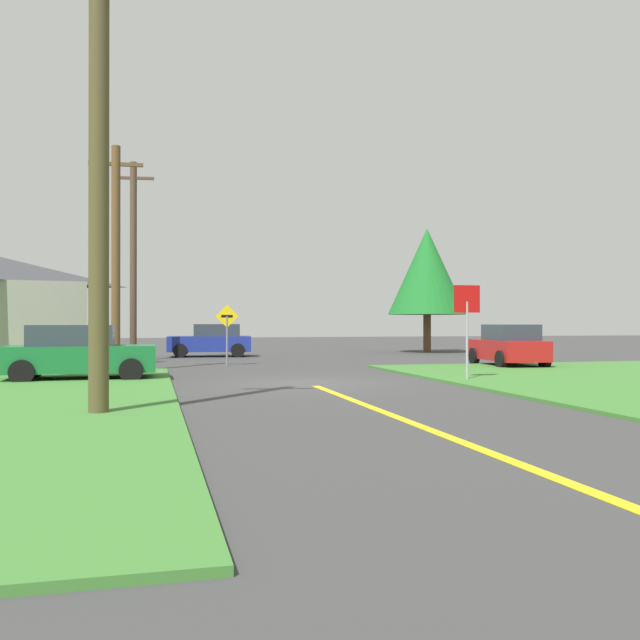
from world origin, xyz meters
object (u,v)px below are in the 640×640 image
(car_approaching_junction, at_px, (211,340))
(stop_sign, at_px, (467,313))
(parked_car_near_building, at_px, (78,353))
(utility_pole_far, at_px, (133,259))
(utility_pole_near, at_px, (99,180))
(direction_sign, at_px, (227,328))
(utility_pole_mid, at_px, (116,256))
(car_on_crossroad, at_px, (509,346))
(oak_tree_left, at_px, (427,272))

(car_approaching_junction, bearing_deg, stop_sign, 115.54)
(parked_car_near_building, height_order, utility_pole_far, utility_pole_far)
(utility_pole_near, distance_m, direction_sign, 14.69)
(utility_pole_mid, xyz_separation_m, direction_sign, (4.05, 2.63, -2.48))
(stop_sign, height_order, utility_pole_near, utility_pole_near)
(parked_car_near_building, xyz_separation_m, utility_pole_mid, (0.89, 3.28, 3.17))
(parked_car_near_building, bearing_deg, car_on_crossroad, 9.35)
(car_approaching_junction, relative_size, utility_pole_mid, 0.55)
(parked_car_near_building, bearing_deg, utility_pole_far, 82.54)
(parked_car_near_building, xyz_separation_m, utility_pole_near, (1.14, -8.01, 3.44))
(oak_tree_left, bearing_deg, direction_sign, -143.05)
(stop_sign, xyz_separation_m, utility_pole_near, (-9.71, -5.11, 2.28))
(utility_pole_mid, xyz_separation_m, oak_tree_left, (16.40, 11.92, 0.62))
(stop_sign, relative_size, utility_pole_mid, 0.36)
(direction_sign, bearing_deg, utility_pole_near, -105.25)
(car_approaching_junction, xyz_separation_m, car_on_crossroad, (10.37, -10.68, -0.00))
(utility_pole_near, bearing_deg, utility_pole_far, 89.59)
(parked_car_near_building, relative_size, utility_pole_far, 0.48)
(stop_sign, relative_size, car_approaching_junction, 0.65)
(utility_pole_mid, distance_m, utility_pole_far, 7.32)
(car_approaching_junction, distance_m, utility_pole_far, 5.95)
(utility_pole_near, distance_m, oak_tree_left, 28.27)
(oak_tree_left, bearing_deg, stop_sign, -109.55)
(car_approaching_junction, relative_size, oak_tree_left, 0.60)
(utility_pole_mid, bearing_deg, utility_pole_far, 86.93)
(utility_pole_far, bearing_deg, direction_sign, -51.82)
(stop_sign, xyz_separation_m, car_approaching_junction, (-5.89, 16.27, -1.16))
(utility_pole_mid, distance_m, oak_tree_left, 20.28)
(stop_sign, distance_m, parked_car_near_building, 11.30)
(stop_sign, bearing_deg, car_on_crossroad, -126.70)
(stop_sign, height_order, parked_car_near_building, stop_sign)
(car_approaching_junction, distance_m, oak_tree_left, 13.02)
(stop_sign, height_order, utility_pole_far, utility_pole_far)
(car_on_crossroad, distance_m, utility_pole_far, 16.55)
(stop_sign, distance_m, utility_pole_near, 11.21)
(car_on_crossroad, height_order, utility_pole_far, utility_pole_far)
(stop_sign, height_order, utility_pole_mid, utility_pole_mid)
(stop_sign, xyz_separation_m, utility_pole_mid, (-9.97, 6.18, 2.01))
(utility_pole_near, distance_m, utility_pole_far, 18.58)
(utility_pole_far, relative_size, oak_tree_left, 1.25)
(car_approaching_junction, relative_size, direction_sign, 1.76)
(utility_pole_mid, xyz_separation_m, utility_pole_far, (0.39, 7.29, 0.57))
(parked_car_near_building, distance_m, oak_tree_left, 23.33)
(parked_car_near_building, relative_size, car_approaching_junction, 1.00)
(stop_sign, height_order, direction_sign, stop_sign)
(parked_car_near_building, distance_m, utility_pole_far, 11.28)
(car_approaching_junction, height_order, utility_pole_mid, utility_pole_mid)
(parked_car_near_building, height_order, utility_pole_near, utility_pole_near)
(car_on_crossroad, xyz_separation_m, oak_tree_left, (1.95, 12.51, 3.79))
(parked_car_near_building, bearing_deg, direction_sign, 49.53)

